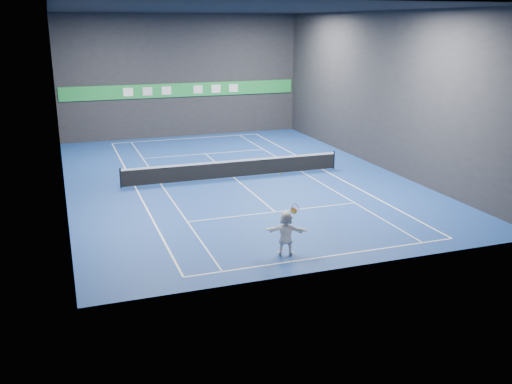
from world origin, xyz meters
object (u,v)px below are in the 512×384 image
object	(u,v)px
tennis_net	(234,168)
player	(286,233)
tennis_ball	(280,174)
tennis_racket	(295,209)

from	to	relation	value
tennis_net	player	bearing A→B (deg)	-97.35
player	tennis_net	size ratio (longest dim) A/B	0.14
player	tennis_ball	distance (m)	2.31
player	tennis_racket	world-z (taller)	tennis_racket
tennis_net	tennis_racket	distance (m)	11.25
player	tennis_ball	size ratio (longest dim) A/B	24.33
tennis_racket	player	bearing A→B (deg)	-172.41
tennis_ball	tennis_racket	size ratio (longest dim) A/B	0.10
tennis_net	tennis_racket	bearing A→B (deg)	-95.56
player	tennis_net	world-z (taller)	player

